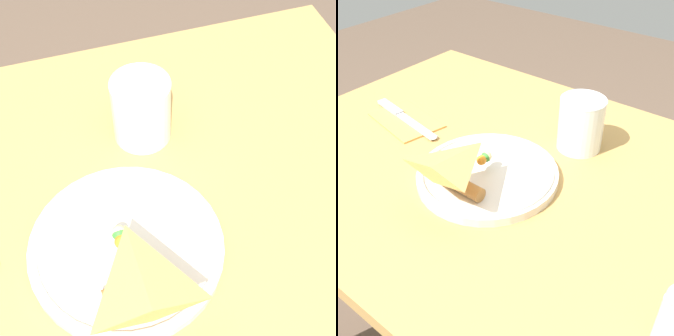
% 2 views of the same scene
% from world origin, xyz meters
% --- Properties ---
extents(dining_table, '(0.97, 0.72, 0.75)m').
position_xyz_m(dining_table, '(0.00, 0.00, 0.62)').
color(dining_table, tan).
rests_on(dining_table, ground_plane).
extents(plate_pizza, '(0.25, 0.25, 0.05)m').
position_xyz_m(plate_pizza, '(0.01, -0.05, 0.76)').
color(plate_pizza, silver).
rests_on(plate_pizza, dining_table).
extents(milk_glass, '(0.09, 0.09, 0.10)m').
position_xyz_m(milk_glass, '(0.08, 0.14, 0.79)').
color(milk_glass, white).
rests_on(milk_glass, dining_table).
extents(napkin_folded, '(0.18, 0.13, 0.00)m').
position_xyz_m(napkin_folded, '(-0.27, -0.01, 0.75)').
color(napkin_folded, '#E59E4C').
rests_on(napkin_folded, dining_table).
extents(butter_knife, '(0.22, 0.05, 0.01)m').
position_xyz_m(butter_knife, '(-0.28, -0.00, 0.75)').
color(butter_knife, '#B2B2B7').
rests_on(butter_knife, napkin_folded).
extents(salt_shaker, '(0.03, 0.03, 0.11)m').
position_xyz_m(salt_shaker, '(0.38, -0.17, 0.80)').
color(salt_shaker, white).
rests_on(salt_shaker, dining_table).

